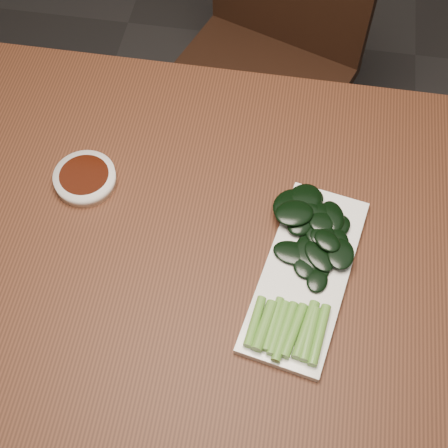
% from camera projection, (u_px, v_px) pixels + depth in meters
% --- Properties ---
extents(ground, '(6.00, 6.00, 0.00)m').
position_uv_depth(ground, '(209.00, 374.00, 1.71)').
color(ground, '#2A2828').
rests_on(ground, ground).
extents(table, '(1.40, 0.80, 0.75)m').
position_uv_depth(table, '(202.00, 257.00, 1.13)').
color(table, '#4A2515').
rests_on(table, ground).
extents(chair_far, '(0.57, 0.57, 0.89)m').
position_uv_depth(chair_far, '(265.00, 57.00, 1.66)').
color(chair_far, black).
rests_on(chair_far, ground).
extents(sauce_bowl, '(0.11, 0.11, 0.03)m').
position_uv_depth(sauce_bowl, '(85.00, 178.00, 1.11)').
color(sauce_bowl, white).
rests_on(sauce_bowl, table).
extents(serving_plate, '(0.19, 0.35, 0.01)m').
position_uv_depth(serving_plate, '(306.00, 274.00, 1.02)').
color(serving_plate, white).
rests_on(serving_plate, table).
extents(gai_lan, '(0.16, 0.34, 0.02)m').
position_uv_depth(gai_lan, '(306.00, 254.00, 1.02)').
color(gai_lan, '#619C35').
rests_on(gai_lan, serving_plate).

